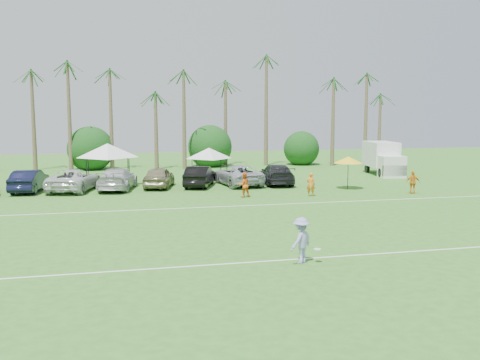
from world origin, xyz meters
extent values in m
plane|color=#327021|center=(0.00, 0.00, 0.00)|extent=(120.00, 120.00, 0.00)
cube|color=white|center=(0.00, 2.00, 0.01)|extent=(80.00, 0.10, 0.01)
cube|color=white|center=(0.00, 14.00, 0.01)|extent=(80.00, 0.10, 0.01)
cone|color=brown|center=(-12.00, 38.00, 5.00)|extent=(0.44, 0.44, 10.00)
cone|color=brown|center=(-8.00, 38.00, 5.50)|extent=(0.44, 0.44, 11.00)
cone|color=brown|center=(-4.00, 38.00, 4.00)|extent=(0.44, 0.44, 8.00)
cone|color=brown|center=(0.00, 38.00, 4.50)|extent=(0.44, 0.44, 9.00)
cone|color=brown|center=(4.00, 38.00, 5.00)|extent=(0.44, 0.44, 10.00)
cone|color=brown|center=(8.00, 38.00, 5.50)|extent=(0.44, 0.44, 11.00)
cone|color=brown|center=(13.00, 38.00, 4.00)|extent=(0.44, 0.44, 8.00)
cone|color=brown|center=(18.00, 38.00, 4.50)|extent=(0.44, 0.44, 9.00)
cone|color=brown|center=(23.00, 38.00, 5.00)|extent=(0.44, 0.44, 10.00)
cone|color=brown|center=(27.00, 38.00, 5.50)|extent=(0.44, 0.44, 11.00)
cylinder|color=brown|center=(-6.00, 39.00, 0.70)|extent=(0.30, 0.30, 1.40)
sphere|color=#113E15|center=(-6.00, 39.00, 1.80)|extent=(4.00, 4.00, 4.00)
cylinder|color=brown|center=(6.00, 39.00, 0.70)|extent=(0.30, 0.30, 1.40)
sphere|color=#113E15|center=(6.00, 39.00, 1.80)|extent=(4.00, 4.00, 4.00)
cylinder|color=brown|center=(16.00, 39.00, 0.70)|extent=(0.30, 0.30, 1.40)
sphere|color=#113E15|center=(16.00, 39.00, 1.80)|extent=(4.00, 4.00, 4.00)
imported|color=orange|center=(8.93, 16.64, 0.79)|extent=(0.67, 0.55, 1.58)
imported|color=orange|center=(4.48, 17.24, 0.82)|extent=(0.86, 0.70, 1.64)
imported|color=orange|center=(16.13, 15.94, 0.79)|extent=(1.01, 0.69, 1.59)
cube|color=white|center=(19.99, 27.72, 1.83)|extent=(2.83, 4.40, 2.23)
cube|color=white|center=(19.56, 24.90, 0.94)|extent=(2.27, 1.90, 1.87)
cube|color=black|center=(19.46, 24.23, 0.67)|extent=(2.07, 0.57, 0.89)
cube|color=#E5590C|center=(21.10, 27.55, 1.43)|extent=(0.23, 1.41, 0.80)
cylinder|color=black|center=(18.70, 25.21, 0.40)|extent=(0.39, 0.83, 0.80)
cylinder|color=black|center=(20.47, 24.94, 0.40)|extent=(0.39, 0.83, 0.80)
cylinder|color=black|center=(19.27, 28.91, 0.40)|extent=(0.39, 0.83, 0.80)
cylinder|color=black|center=(21.03, 28.64, 0.40)|extent=(0.39, 0.83, 0.80)
cylinder|color=black|center=(-5.79, 23.58, 1.08)|extent=(0.06, 0.06, 2.17)
cylinder|color=black|center=(-2.74, 23.58, 1.08)|extent=(0.06, 0.06, 2.17)
cylinder|color=black|center=(-5.79, 26.64, 1.08)|extent=(0.06, 0.06, 2.17)
cylinder|color=black|center=(-2.74, 26.64, 1.08)|extent=(0.06, 0.06, 2.17)
pyramid|color=white|center=(-4.27, 25.11, 3.25)|extent=(4.68, 4.68, 1.08)
cylinder|color=black|center=(2.63, 25.64, 0.90)|extent=(0.06, 0.06, 1.79)
cylinder|color=black|center=(5.12, 25.64, 0.90)|extent=(0.06, 0.06, 1.79)
cylinder|color=black|center=(2.63, 28.13, 0.90)|extent=(0.06, 0.06, 1.79)
cylinder|color=black|center=(5.12, 28.13, 0.90)|extent=(0.06, 0.06, 1.79)
pyramid|color=silver|center=(3.88, 26.88, 2.69)|extent=(3.88, 3.88, 0.90)
cylinder|color=black|center=(12.78, 19.14, 1.08)|extent=(0.05, 0.05, 2.15)
cone|color=yellow|center=(12.78, 19.14, 2.15)|extent=(2.15, 2.15, 0.49)
imported|color=#9E9ADB|center=(2.73, 1.49, 0.86)|extent=(1.27, 1.17, 1.71)
cylinder|color=white|center=(3.32, 1.35, 0.52)|extent=(0.27, 0.27, 0.03)
imported|color=black|center=(-9.69, 23.14, 0.79)|extent=(2.30, 4.96, 1.57)
imported|color=silver|center=(-6.66, 22.91, 0.79)|extent=(3.97, 6.14, 1.57)
imported|color=silver|center=(-3.62, 22.82, 0.79)|extent=(3.31, 5.77, 1.57)
imported|color=#857D5B|center=(-0.59, 23.20, 0.79)|extent=(2.98, 4.94, 1.57)
imported|color=black|center=(2.44, 23.04, 0.79)|extent=(3.15, 5.06, 1.57)
imported|color=#ACB0B6|center=(5.48, 23.18, 0.79)|extent=(3.19, 5.91, 1.57)
imported|color=black|center=(8.51, 23.01, 0.79)|extent=(2.85, 5.65, 1.57)
camera|label=1|loc=(-3.96, -16.69, 5.49)|focal=40.00mm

